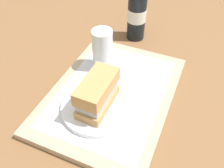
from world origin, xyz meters
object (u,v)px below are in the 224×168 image
(beer_glass, at_px, (102,48))
(beer_bottle, at_px, (137,11))
(plate, at_px, (98,106))
(sandwich, at_px, (98,92))

(beer_glass, relative_size, beer_bottle, 0.47)
(plate, bearing_deg, beer_glass, 20.66)
(sandwich, bearing_deg, plate, -180.00)
(beer_bottle, bearing_deg, plate, -175.15)
(plate, relative_size, sandwich, 1.42)
(plate, xyz_separation_m, beer_bottle, (0.38, 0.03, 0.08))
(sandwich, distance_m, beer_bottle, 0.38)
(plate, height_order, sandwich, sandwich)
(plate, distance_m, beer_glass, 0.18)
(plate, xyz_separation_m, beer_glass, (0.16, 0.06, 0.06))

